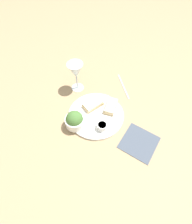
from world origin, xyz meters
The scene contains 9 objects.
ground_plane centered at (0.00, 0.00, 0.00)m, with size 4.00×4.00×0.00m, color tan.
dinner_plate centered at (0.00, 0.00, 0.01)m, with size 0.28×0.28×0.01m.
salad_bowl centered at (0.12, -0.01, 0.05)m, with size 0.09×0.09×0.09m.
sauce_ramekin centered at (0.03, 0.08, 0.03)m, with size 0.05×0.05×0.03m.
cheese_toast_near centered at (-0.02, -0.05, 0.03)m, with size 0.10×0.06×0.03m.
cheese_toast_far centered at (-0.09, 0.01, 0.03)m, with size 0.11×0.10×0.03m.
wine_glass centered at (-0.03, -0.22, 0.12)m, with size 0.08×0.08×0.17m.
napkin centered at (-0.07, 0.24, 0.00)m, with size 0.20×0.20×0.01m.
fork centered at (-0.25, -0.07, 0.00)m, with size 0.09×0.18×0.01m.
Camera 1 is at (0.30, 0.40, 0.75)m, focal length 28.00 mm.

